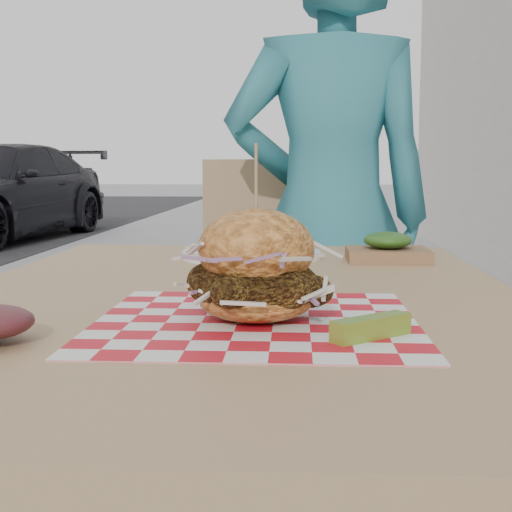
% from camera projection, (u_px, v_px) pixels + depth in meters
% --- Properties ---
extents(diner, '(0.61, 0.43, 1.58)m').
position_uv_depth(diner, '(330.00, 217.00, 1.94)').
color(diner, teal).
rests_on(diner, ground).
extents(patio_table, '(0.80, 1.20, 0.75)m').
position_uv_depth(patio_table, '(236.00, 345.00, 1.02)').
color(patio_table, '#A77E5D').
rests_on(patio_table, ground).
extents(patio_chair, '(0.54, 0.54, 0.95)m').
position_uv_depth(patio_chair, '(277.00, 294.00, 2.10)').
color(patio_chair, '#A77E5D').
rests_on(patio_chair, ground).
extents(paper_liner, '(0.36, 0.36, 0.00)m').
position_uv_depth(paper_liner, '(256.00, 321.00, 0.81)').
color(paper_liner, red).
rests_on(paper_liner, patio_table).
extents(sandwich, '(0.17, 0.17, 0.20)m').
position_uv_depth(sandwich, '(256.00, 272.00, 0.80)').
color(sandwich, '#DB893D').
rests_on(sandwich, paper_liner).
extents(pickle_spear, '(0.09, 0.08, 0.02)m').
position_uv_depth(pickle_spear, '(371.00, 327.00, 0.72)').
color(pickle_spear, olive).
rests_on(pickle_spear, paper_liner).
extents(place_setting, '(0.27, 0.27, 0.02)m').
position_uv_depth(place_setting, '(252.00, 254.00, 1.38)').
color(place_setting, white).
rests_on(place_setting, patio_table).
extents(kraft_tray, '(0.15, 0.12, 0.06)m').
position_uv_depth(kraft_tray, '(388.00, 249.00, 1.33)').
color(kraft_tray, brown).
rests_on(kraft_tray, patio_table).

